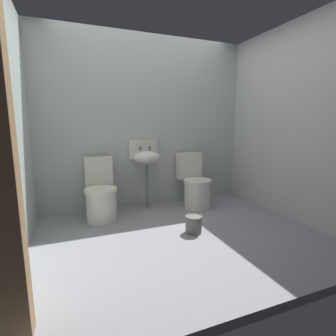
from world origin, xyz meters
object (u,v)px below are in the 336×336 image
at_px(toilet_left, 101,194).
at_px(toilet_right, 195,185).
at_px(bucket, 194,224).
at_px(sink, 146,157).

distance_m(toilet_left, toilet_right, 1.36).
bearing_deg(bucket, toilet_left, 137.54).
relative_size(toilet_left, bucket, 3.90).
bearing_deg(bucket, sink, 103.35).
distance_m(toilet_left, sink, 0.82).
xyz_separation_m(toilet_left, toilet_right, (1.36, -0.00, 0.00)).
bearing_deg(sink, toilet_left, -164.38).
distance_m(toilet_right, bucket, 0.97).
bearing_deg(toilet_left, toilet_right, -176.86).
bearing_deg(sink, bucket, -76.65).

